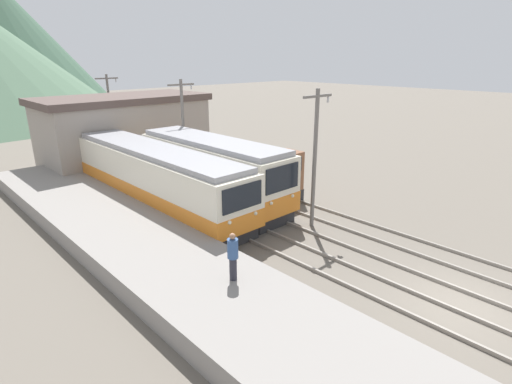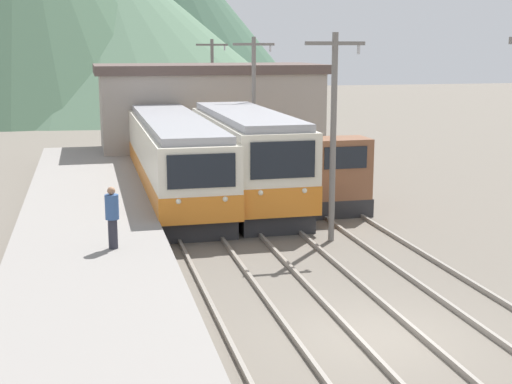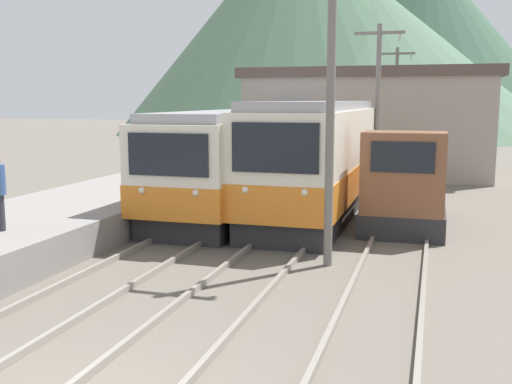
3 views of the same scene
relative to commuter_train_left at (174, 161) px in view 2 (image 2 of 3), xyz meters
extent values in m
plane|color=#665E54|center=(2.60, -15.82, -1.64)|extent=(200.00, 200.00, 0.00)
cube|color=gray|center=(-3.65, -15.82, -1.20)|extent=(4.50, 54.00, 0.87)
cube|color=gray|center=(-0.72, -15.82, -1.57)|extent=(0.10, 60.00, 0.14)
cube|color=gray|center=(0.72, -15.82, -1.57)|extent=(0.10, 60.00, 0.14)
cube|color=gray|center=(2.08, -15.82, -1.57)|extent=(0.10, 60.00, 0.14)
cube|color=gray|center=(3.52, -15.82, -1.57)|extent=(0.10, 60.00, 0.14)
cube|color=gray|center=(5.08, -15.82, -1.57)|extent=(0.10, 60.00, 0.14)
cube|color=#28282B|center=(0.00, 0.01, -1.29)|extent=(2.58, 14.08, 0.70)
cube|color=silver|center=(0.00, 0.01, 0.33)|extent=(2.80, 14.67, 2.53)
cube|color=orange|center=(0.00, 0.01, -0.48)|extent=(2.84, 14.71, 0.91)
cube|color=black|center=(0.00, -7.36, 0.83)|extent=(2.24, 0.06, 1.11)
sphere|color=silver|center=(-0.77, -7.37, -0.13)|extent=(0.18, 0.18, 0.18)
sphere|color=silver|center=(0.77, -7.37, -0.13)|extent=(0.18, 0.18, 0.18)
cube|color=#939399|center=(0.00, 0.01, 1.73)|extent=(2.46, 14.08, 0.28)
cube|color=#28282B|center=(2.80, -1.58, -1.29)|extent=(2.58, 10.57, 0.70)
cube|color=silver|center=(2.80, -1.58, 0.49)|extent=(2.80, 11.01, 2.85)
cube|color=orange|center=(2.80, -1.58, -0.42)|extent=(2.84, 11.05, 1.03)
cube|color=black|center=(2.80, -7.11, 1.06)|extent=(2.24, 0.06, 1.25)
sphere|color=silver|center=(2.03, -7.12, -0.02)|extent=(0.18, 0.18, 0.18)
sphere|color=silver|center=(3.57, -7.12, -0.02)|extent=(0.18, 0.18, 0.18)
cube|color=#939399|center=(2.80, -1.58, 2.05)|extent=(2.46, 10.57, 0.28)
cube|color=#28282B|center=(5.80, -2.75, -1.29)|extent=(2.40, 4.62, 0.70)
cube|color=brown|center=(5.80, -4.32, 0.21)|extent=(2.28, 1.48, 2.30)
cube|color=black|center=(5.80, -5.08, 0.72)|extent=(1.68, 0.04, 0.83)
cube|color=brown|center=(5.80, -2.01, -0.24)|extent=(1.92, 3.04, 1.40)
cylinder|color=black|center=(5.80, -2.01, 0.71)|extent=(0.16, 0.16, 0.50)
cylinder|color=slate|center=(4.30, -7.84, 1.80)|extent=(0.20, 0.20, 6.87)
cube|color=slate|center=(4.30, -7.84, 4.88)|extent=(2.00, 0.12, 0.12)
cylinder|color=#B2B2B7|center=(5.10, -7.84, 4.68)|extent=(0.10, 0.10, 0.30)
cylinder|color=slate|center=(4.30, 3.48, 1.80)|extent=(0.20, 0.20, 6.87)
cube|color=slate|center=(4.30, 3.48, 4.88)|extent=(2.00, 0.12, 0.12)
cylinder|color=#B2B2B7|center=(5.10, 3.48, 4.68)|extent=(0.10, 0.10, 0.30)
cylinder|color=slate|center=(4.30, 14.79, 1.80)|extent=(0.20, 0.20, 6.87)
cube|color=slate|center=(4.30, 14.79, 4.88)|extent=(2.00, 0.12, 0.12)
cylinder|color=#B2B2B7|center=(5.10, 14.79, 4.68)|extent=(0.10, 0.10, 0.30)
cylinder|color=#282833|center=(-2.97, -10.18, -0.34)|extent=(0.26, 0.26, 0.84)
cylinder|color=#335184|center=(-2.97, -10.18, 0.43)|extent=(0.38, 0.38, 0.70)
sphere|color=#9E7051|center=(-2.97, -10.18, 0.88)|extent=(0.22, 0.22, 0.22)
cube|color=gray|center=(3.27, 10.18, 0.84)|extent=(12.00, 6.00, 4.95)
cube|color=#51423D|center=(3.27, 10.18, 3.56)|extent=(12.60, 6.30, 0.50)
cone|color=#3D5B47|center=(4.96, 56.27, 9.15)|extent=(35.78, 35.78, 21.58)
cone|color=#517056|center=(-2.08, 48.92, 7.29)|extent=(43.93, 43.93, 17.86)
camera|label=1|loc=(-10.83, -19.56, 6.59)|focal=28.00mm
camera|label=2|loc=(-3.57, -29.82, 4.79)|focal=50.00mm
camera|label=3|loc=(6.62, -21.48, 2.24)|focal=42.00mm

